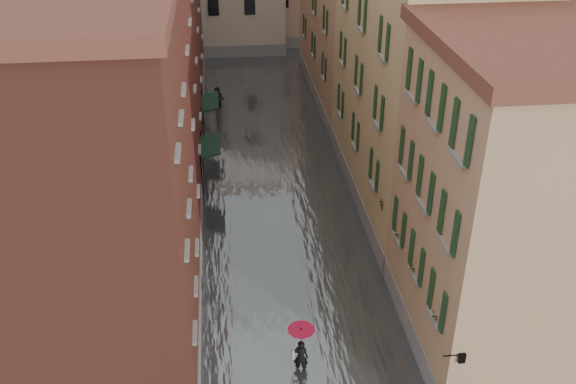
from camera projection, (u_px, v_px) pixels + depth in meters
ground at (299, 315)px, 26.31m from camera, size 120.00×120.00×0.00m
floodwater at (272, 167)px, 37.48m from camera, size 10.00×60.00×0.20m
building_left_near at (94, 216)px, 20.70m from camera, size 6.00×8.00×13.00m
building_left_mid at (130, 98)px, 30.31m from camera, size 6.00×14.00×12.50m
building_left_far at (152, 5)px, 42.89m from camera, size 6.00×16.00×14.00m
building_right_near at (506, 211)px, 22.38m from camera, size 6.00×8.00×11.50m
building_right_mid at (419, 82)px, 31.50m from camera, size 6.00×14.00×13.00m
building_right_far at (357, 18)px, 44.82m from camera, size 6.00×16.00×11.50m
awning_near at (209, 147)px, 34.43m from camera, size 1.09×2.81×2.80m
awning_far at (209, 103)px, 39.86m from camera, size 1.09×2.94×2.80m
wall_lantern at (461, 357)px, 20.04m from camera, size 0.71×0.22×0.35m
window_planters at (409, 247)px, 24.41m from camera, size 0.59×8.34×0.84m
pedestrian_main at (301, 345)px, 22.90m from camera, size 0.99×0.99×2.06m
pedestrian_far at (218, 100)px, 44.53m from camera, size 1.05×0.93×1.81m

